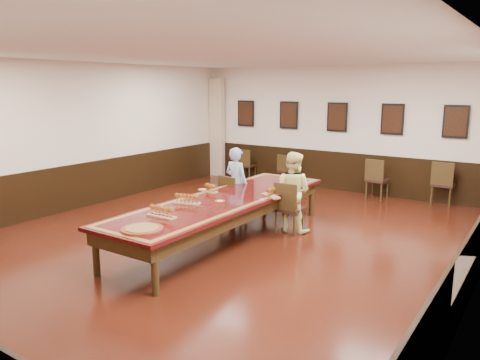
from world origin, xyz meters
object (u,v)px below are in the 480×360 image
Objects in this scene: spare_chair_b at (287,170)px; conference_table at (224,206)px; chair_man at (233,198)px; spare_chair_c at (377,179)px; chair_woman at (289,207)px; person_man at (236,184)px; carved_platter at (142,229)px; spare_chair_a at (247,165)px; spare_chair_d at (444,183)px; person_woman at (292,192)px.

spare_chair_b is 0.17× the size of conference_table.
spare_chair_c reaches higher than chair_man.
spare_chair_c is 0.20× the size of conference_table.
person_man reaches higher than chair_woman.
chair_man reaches higher than carved_platter.
spare_chair_b reaches higher than conference_table.
spare_chair_b is (1.36, -0.08, -0.02)m from spare_chair_a.
carved_platter is at bearing 109.23° from person_man.
spare_chair_c reaches higher than spare_chair_b.
spare_chair_c is at bearing -167.54° from spare_chair_b.
chair_man is 0.29m from person_man.
spare_chair_a is 0.18× the size of conference_table.
spare_chair_a is 0.89× the size of spare_chair_d.
chair_man is 1.28m from conference_table.
conference_table is at bearing 53.86° from person_woman.
chair_man is 1.03× the size of spare_chair_a.
spare_chair_a is 1.36× the size of carved_platter.
spare_chair_c is 1.48× the size of carved_platter.
person_man is at bearing 115.68° from spare_chair_b.
conference_table is 7.57× the size of carved_platter.
chair_woman is 0.64× the size of person_woman.
person_woman reaches higher than spare_chair_d.
chair_man is 1.36m from person_woman.
carved_platter is at bearing -85.77° from conference_table.
person_man is at bearing -7.13° from person_woman.
chair_woman is 1.11× the size of spare_chair_b.
spare_chair_d is 0.68× the size of person_man.
person_woman reaches higher than person_man.
person_woman is at bearing 129.68° from spare_chair_a.
person_woman reaches higher than conference_table.
spare_chair_c is at bearing 80.75° from carved_platter.
spare_chair_d is 5.53m from conference_table.
chair_man is 3.34m from carved_platter.
chair_man reaches higher than spare_chair_b.
spare_chair_d is at bearing -162.91° from spare_chair_b.
person_woman is at bearing 86.84° from spare_chair_c.
carved_platter reaches higher than conference_table.
person_woman is (1.31, -0.09, 0.01)m from person_man.
spare_chair_c is 0.65× the size of person_woman.
chair_man is at bearing 116.01° from spare_chair_a.
spare_chair_d is 1.53× the size of carved_platter.
person_man is at bearing 102.43° from carved_platter.
person_woman reaches higher than spare_chair_c.
spare_chair_b is (-2.00, 3.62, -0.05)m from chair_woman.
carved_platter is (-2.52, -6.94, 0.27)m from spare_chair_d.
chair_woman is at bearing 87.18° from spare_chair_c.
person_woman is (3.35, -3.59, 0.30)m from spare_chair_a.
person_woman is (-0.51, -3.42, 0.26)m from spare_chair_c.
carved_platter is at bearing 116.33° from spare_chair_b.
spare_chair_d reaches higher than carved_platter.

